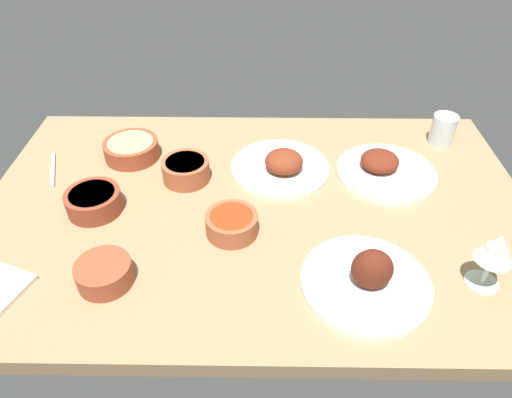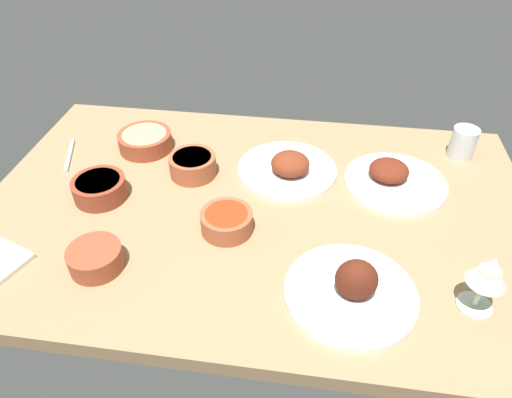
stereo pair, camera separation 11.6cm
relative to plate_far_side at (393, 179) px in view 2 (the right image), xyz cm
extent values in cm
cube|color=#937551|center=(-35.05, -13.83, -3.79)|extent=(140.00, 90.00, 4.00)
cylinder|color=white|center=(0.64, -0.38, -0.99)|extent=(27.02, 27.02, 1.60)
ellipsoid|color=#602314|center=(-1.39, 0.82, 2.15)|extent=(10.46, 10.09, 5.10)
cylinder|color=white|center=(-11.79, -39.96, -0.99)|extent=(27.18, 27.18, 1.60)
ellipsoid|color=#511E11|center=(-11.16, -40.31, 3.86)|extent=(8.53, 7.41, 8.82)
cylinder|color=white|center=(-28.53, 1.40, -0.99)|extent=(27.36, 27.36, 1.60)
ellipsoid|color=maroon|center=(-27.65, -0.48, 2.57)|extent=(10.42, 9.99, 6.01)
cylinder|color=brown|center=(-75.32, -16.25, 0.93)|extent=(13.59, 13.59, 5.45)
cylinder|color=#4C192D|center=(-75.32, -16.25, 3.16)|extent=(11.14, 11.14, 1.00)
cylinder|color=#A35133|center=(-40.60, -23.85, 0.76)|extent=(12.40, 12.40, 5.09)
cylinder|color=#9E3314|center=(-40.60, -23.85, 2.80)|extent=(10.17, 10.17, 1.00)
cylinder|color=brown|center=(-66.48, -39.49, 0.75)|extent=(11.78, 11.78, 5.09)
cylinder|color=white|center=(-66.48, -39.49, 2.79)|extent=(9.66, 9.66, 1.00)
cylinder|color=brown|center=(-71.28, 7.64, 0.77)|extent=(15.62, 15.62, 5.12)
cylinder|color=#D6BC70|center=(-71.28, 7.64, 2.83)|extent=(12.81, 12.81, 1.00)
cylinder|color=#A35133|center=(-54.14, -2.92, 1.10)|extent=(12.78, 12.78, 5.79)
cylinder|color=brown|center=(-54.14, -2.92, 3.50)|extent=(10.48, 10.48, 1.00)
cylinder|color=silver|center=(12.95, -38.97, -1.54)|extent=(7.00, 7.00, 0.50)
cylinder|color=silver|center=(12.95, -38.97, 2.21)|extent=(1.00, 1.00, 7.00)
cone|color=silver|center=(12.95, -38.97, 8.96)|extent=(7.60, 7.60, 6.50)
cylinder|color=beige|center=(12.95, -38.97, 7.51)|extent=(4.18, 4.18, 2.80)
cylinder|color=silver|center=(20.56, 16.90, 2.69)|extent=(7.23, 7.23, 8.96)
cube|color=silver|center=(-92.09, 0.36, -1.39)|extent=(6.13, 15.88, 0.80)
camera|label=1|loc=(-33.79, -103.84, 73.81)|focal=32.36mm
camera|label=2|loc=(-22.21, -102.93, 73.81)|focal=32.36mm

